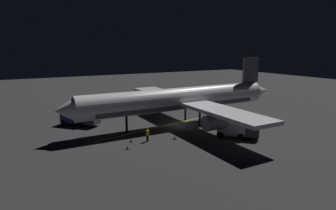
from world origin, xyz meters
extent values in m
cube|color=#303031|center=(0.00, 0.00, -0.10)|extent=(180.00, 180.00, 0.20)
cube|color=gold|center=(0.29, 4.00, 0.00)|extent=(4.59, 20.88, 0.01)
cylinder|color=white|center=(0.00, 0.00, 4.30)|extent=(3.63, 32.68, 3.57)
cube|color=#4C4C56|center=(0.00, 0.00, 3.32)|extent=(3.45, 27.77, 0.64)
cone|color=white|center=(-0.03, 17.41, 4.30)|extent=(3.51, 2.87, 3.50)
cone|color=white|center=(0.03, -17.94, 4.30)|extent=(3.22, 4.29, 3.22)
cube|color=#4C4C56|center=(0.03, -15.33, 8.34)|extent=(0.37, 3.60, 4.50)
cube|color=white|center=(-9.40, -1.65, 3.77)|extent=(15.23, 4.83, 0.50)
cylinder|color=slate|center=(-8.64, -0.45, 2.37)|extent=(2.11, 3.20, 2.10)
cube|color=white|center=(9.40, -1.62, 3.77)|extent=(15.23, 4.83, 0.50)
cylinder|color=slate|center=(8.64, -0.42, 2.37)|extent=(2.11, 3.20, 2.10)
cylinder|color=black|center=(-0.02, 8.98, 1.26)|extent=(0.36, 0.36, 2.51)
cylinder|color=black|center=(-2.14, -2.64, 1.26)|extent=(0.36, 0.36, 2.51)
cylinder|color=black|center=(2.15, -2.63, 1.26)|extent=(0.36, 0.36, 2.51)
cube|color=navy|center=(8.17, 14.65, 1.42)|extent=(4.82, 4.61, 1.94)
cube|color=#38383D|center=(5.79, 12.53, 1.20)|extent=(2.67, 2.69, 1.50)
cylinder|color=black|center=(6.97, 13.58, 0.45)|extent=(2.21, 2.32, 0.90)
cylinder|color=black|center=(9.37, 15.72, 0.45)|extent=(2.21, 2.32, 0.90)
cube|color=silver|center=(-9.09, -3.20, 1.40)|extent=(4.26, 4.12, 1.89)
cube|color=#38383D|center=(-11.19, -5.08, 1.20)|extent=(2.67, 2.69, 1.50)
cylinder|color=black|center=(-10.09, -4.10, 0.45)|extent=(2.21, 2.32, 0.90)
cylinder|color=black|center=(-8.09, -2.31, 0.45)|extent=(2.21, 2.32, 0.90)
cylinder|color=black|center=(-5.14, 8.00, 0.42)|extent=(0.32, 0.32, 0.85)
cylinder|color=yellow|center=(-5.14, 8.00, 1.18)|extent=(0.40, 0.40, 0.65)
sphere|color=tan|center=(-5.14, 8.00, 1.62)|extent=(0.24, 0.24, 0.24)
cone|color=#EA590F|center=(-6.22, 4.38, 0.28)|extent=(0.36, 0.36, 0.55)
cube|color=black|center=(-6.22, 4.38, 0.01)|extent=(0.50, 0.50, 0.03)
cone|color=#EA590F|center=(-6.75, 11.44, 0.28)|extent=(0.36, 0.36, 0.55)
cube|color=black|center=(-6.75, 11.44, 0.01)|extent=(0.50, 0.50, 0.03)
cone|color=#EA590F|center=(-4.33, 10.03, 0.28)|extent=(0.36, 0.36, 0.55)
cube|color=black|center=(-4.33, 10.03, 0.01)|extent=(0.50, 0.50, 0.03)
cone|color=#EA590F|center=(-1.92, 10.51, 0.28)|extent=(0.36, 0.36, 0.55)
cube|color=black|center=(-1.92, 10.51, 0.01)|extent=(0.50, 0.50, 0.03)
camera|label=1|loc=(-38.46, 23.30, 12.33)|focal=30.48mm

